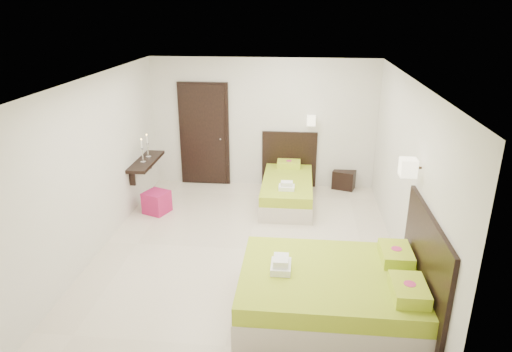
# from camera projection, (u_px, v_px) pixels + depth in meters

# --- Properties ---
(floor) EXTENTS (5.50, 5.50, 0.00)m
(floor) POSITION_uv_depth(u_px,v_px,m) (248.00, 249.00, 7.04)
(floor) COLOR beige
(floor) RESTS_ON ground
(bed_single) EXTENTS (1.11, 1.85, 1.52)m
(bed_single) POSITION_uv_depth(u_px,v_px,m) (288.00, 188.00, 8.66)
(bed_single) COLOR beige
(bed_single) RESTS_ON ground
(bed_double) EXTENTS (2.17, 1.84, 1.79)m
(bed_double) POSITION_uv_depth(u_px,v_px,m) (337.00, 290.00, 5.48)
(bed_double) COLOR beige
(bed_double) RESTS_ON ground
(nightstand) EXTENTS (0.53, 0.50, 0.38)m
(nightstand) POSITION_uv_depth(u_px,v_px,m) (344.00, 179.00, 9.34)
(nightstand) COLOR black
(nightstand) RESTS_ON ground
(ottoman) EXTENTS (0.51, 0.51, 0.39)m
(ottoman) POSITION_uv_depth(u_px,v_px,m) (157.00, 202.00, 8.23)
(ottoman) COLOR #921344
(ottoman) RESTS_ON ground
(door) EXTENTS (1.02, 0.15, 2.14)m
(door) POSITION_uv_depth(u_px,v_px,m) (204.00, 135.00, 9.29)
(door) COLOR black
(door) RESTS_ON ground
(console_shelf) EXTENTS (0.35, 1.20, 0.78)m
(console_shelf) POSITION_uv_depth(u_px,v_px,m) (146.00, 162.00, 8.43)
(console_shelf) COLOR black
(console_shelf) RESTS_ON ground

